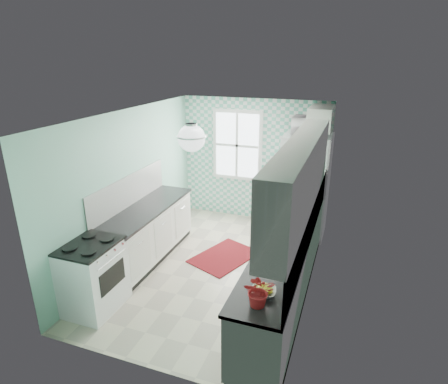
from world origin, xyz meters
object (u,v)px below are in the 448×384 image
(fruit_bowl, at_px, (264,292))
(potted_plant, at_px, (259,291))
(stove, at_px, (93,275))
(sink, at_px, (299,214))
(ceiling_light, at_px, (191,138))
(fridge, at_px, (305,186))
(microwave, at_px, (309,126))

(fruit_bowl, height_order, potted_plant, potted_plant)
(stove, distance_m, potted_plant, 2.51)
(stove, xyz_separation_m, sink, (2.40, 2.02, 0.43))
(stove, height_order, sink, sink)
(ceiling_light, xyz_separation_m, stove, (-1.20, -0.68, -1.83))
(sink, relative_size, potted_plant, 1.56)
(fruit_bowl, distance_m, potted_plant, 0.24)
(stove, bearing_deg, fridge, 51.32)
(fridge, distance_m, potted_plant, 3.70)
(sink, bearing_deg, fridge, 96.10)
(fridge, bearing_deg, stove, -121.48)
(stove, height_order, fruit_bowl, fruit_bowl)
(fruit_bowl, bearing_deg, ceiling_light, 142.33)
(fridge, xyz_separation_m, potted_plant, (0.09, -3.70, 0.14))
(ceiling_light, bearing_deg, sink, 48.06)
(ceiling_light, distance_m, stove, 2.29)
(ceiling_light, height_order, microwave, ceiling_light)
(stove, height_order, potted_plant, potted_plant)
(fridge, xyz_separation_m, microwave, (0.00, 0.00, 1.13))
(fridge, distance_m, microwave, 1.13)
(ceiling_light, relative_size, fruit_bowl, 1.36)
(fruit_bowl, bearing_deg, microwave, 91.47)
(fruit_bowl, bearing_deg, fridge, 91.47)
(ceiling_light, distance_m, microwave, 2.81)
(stove, bearing_deg, fruit_bowl, -9.14)
(potted_plant, bearing_deg, ceiling_light, 136.93)
(ceiling_light, height_order, fridge, ceiling_light)
(fridge, height_order, fruit_bowl, fridge)
(fridge, relative_size, sink, 3.66)
(fridge, relative_size, fruit_bowl, 7.57)
(ceiling_light, xyz_separation_m, potted_plant, (1.20, -1.12, -1.21))
(microwave, bearing_deg, stove, 56.67)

